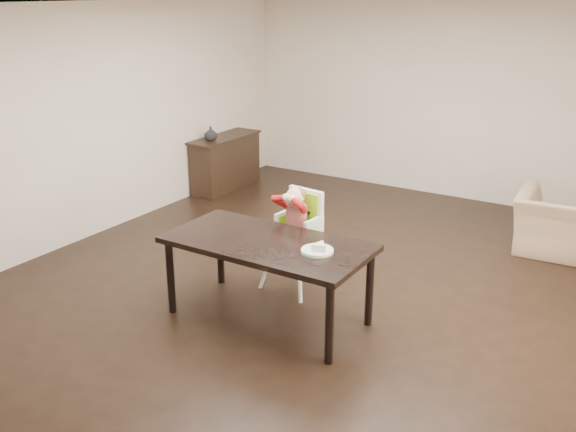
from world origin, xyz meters
name	(u,v)px	position (x,y,z in m)	size (l,w,h in m)	color
ground	(321,282)	(0.00, 0.00, 0.00)	(7.00, 7.00, 0.00)	black
room_walls	(324,100)	(0.00, 0.00, 1.86)	(6.02, 7.02, 2.71)	beige
dining_table	(268,249)	(-0.04, -0.90, 0.67)	(1.80, 0.90, 0.75)	black
high_chair	(298,217)	(-0.16, -0.19, 0.73)	(0.49, 0.49, 1.04)	white
plate	(318,249)	(0.45, -0.89, 0.78)	(0.33, 0.33, 0.08)	white
armchair	(568,214)	(1.96, 2.10, 0.47)	(1.07, 0.69, 0.93)	tan
sideboard	(225,162)	(-2.78, 2.10, 0.40)	(0.44, 1.26, 0.79)	black
vase	(211,134)	(-2.78, 1.78, 0.88)	(0.19, 0.20, 0.19)	#99999E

